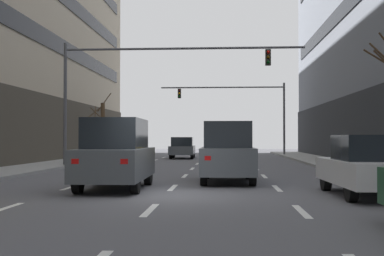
# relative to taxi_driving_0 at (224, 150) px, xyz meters

# --- Properties ---
(ground_plane) EXTENTS (120.00, 120.00, 0.00)m
(ground_plane) POSITION_rel_taxi_driving_0_xyz_m (-1.60, -20.01, -0.79)
(ground_plane) COLOR #515156
(lane_stripe_l1_s3) EXTENTS (0.16, 2.00, 0.01)m
(lane_stripe_l1_s3) POSITION_rel_taxi_driving_0_xyz_m (-4.86, -23.01, -0.79)
(lane_stripe_l1_s3) COLOR silver
(lane_stripe_l1_s3) RESTS_ON ground
(lane_stripe_l1_s4) EXTENTS (0.16, 2.00, 0.01)m
(lane_stripe_l1_s4) POSITION_rel_taxi_driving_0_xyz_m (-4.86, -18.01, -0.79)
(lane_stripe_l1_s4) COLOR silver
(lane_stripe_l1_s4) RESTS_ON ground
(lane_stripe_l1_s5) EXTENTS (0.16, 2.00, 0.01)m
(lane_stripe_l1_s5) POSITION_rel_taxi_driving_0_xyz_m (-4.86, -13.01, -0.79)
(lane_stripe_l1_s5) COLOR silver
(lane_stripe_l1_s5) RESTS_ON ground
(lane_stripe_l1_s6) EXTENTS (0.16, 2.00, 0.01)m
(lane_stripe_l1_s6) POSITION_rel_taxi_driving_0_xyz_m (-4.86, -8.01, -0.79)
(lane_stripe_l1_s6) COLOR silver
(lane_stripe_l1_s6) RESTS_ON ground
(lane_stripe_l1_s7) EXTENTS (0.16, 2.00, 0.01)m
(lane_stripe_l1_s7) POSITION_rel_taxi_driving_0_xyz_m (-4.86, -3.01, -0.79)
(lane_stripe_l1_s7) COLOR silver
(lane_stripe_l1_s7) RESTS_ON ground
(lane_stripe_l1_s8) EXTENTS (0.16, 2.00, 0.01)m
(lane_stripe_l1_s8) POSITION_rel_taxi_driving_0_xyz_m (-4.86, 1.99, -0.79)
(lane_stripe_l1_s8) COLOR silver
(lane_stripe_l1_s8) RESTS_ON ground
(lane_stripe_l1_s9) EXTENTS (0.16, 2.00, 0.01)m
(lane_stripe_l1_s9) POSITION_rel_taxi_driving_0_xyz_m (-4.86, 6.99, -0.79)
(lane_stripe_l1_s9) COLOR silver
(lane_stripe_l1_s9) RESTS_ON ground
(lane_stripe_l1_s10) EXTENTS (0.16, 2.00, 0.01)m
(lane_stripe_l1_s10) POSITION_rel_taxi_driving_0_xyz_m (-4.86, 11.99, -0.79)
(lane_stripe_l1_s10) COLOR silver
(lane_stripe_l1_s10) RESTS_ON ground
(lane_stripe_l2_s3) EXTENTS (0.16, 2.00, 0.01)m
(lane_stripe_l2_s3) POSITION_rel_taxi_driving_0_xyz_m (-1.60, -23.01, -0.79)
(lane_stripe_l2_s3) COLOR silver
(lane_stripe_l2_s3) RESTS_ON ground
(lane_stripe_l2_s4) EXTENTS (0.16, 2.00, 0.01)m
(lane_stripe_l2_s4) POSITION_rel_taxi_driving_0_xyz_m (-1.60, -18.01, -0.79)
(lane_stripe_l2_s4) COLOR silver
(lane_stripe_l2_s4) RESTS_ON ground
(lane_stripe_l2_s5) EXTENTS (0.16, 2.00, 0.01)m
(lane_stripe_l2_s5) POSITION_rel_taxi_driving_0_xyz_m (-1.60, -13.01, -0.79)
(lane_stripe_l2_s5) COLOR silver
(lane_stripe_l2_s5) RESTS_ON ground
(lane_stripe_l2_s6) EXTENTS (0.16, 2.00, 0.01)m
(lane_stripe_l2_s6) POSITION_rel_taxi_driving_0_xyz_m (-1.60, -8.01, -0.79)
(lane_stripe_l2_s6) COLOR silver
(lane_stripe_l2_s6) RESTS_ON ground
(lane_stripe_l2_s7) EXTENTS (0.16, 2.00, 0.01)m
(lane_stripe_l2_s7) POSITION_rel_taxi_driving_0_xyz_m (-1.60, -3.01, -0.79)
(lane_stripe_l2_s7) COLOR silver
(lane_stripe_l2_s7) RESTS_ON ground
(lane_stripe_l2_s8) EXTENTS (0.16, 2.00, 0.01)m
(lane_stripe_l2_s8) POSITION_rel_taxi_driving_0_xyz_m (-1.60, 1.99, -0.79)
(lane_stripe_l2_s8) COLOR silver
(lane_stripe_l2_s8) RESTS_ON ground
(lane_stripe_l2_s9) EXTENTS (0.16, 2.00, 0.01)m
(lane_stripe_l2_s9) POSITION_rel_taxi_driving_0_xyz_m (-1.60, 6.99, -0.79)
(lane_stripe_l2_s9) COLOR silver
(lane_stripe_l2_s9) RESTS_ON ground
(lane_stripe_l2_s10) EXTENTS (0.16, 2.00, 0.01)m
(lane_stripe_l2_s10) POSITION_rel_taxi_driving_0_xyz_m (-1.60, 11.99, -0.79)
(lane_stripe_l2_s10) COLOR silver
(lane_stripe_l2_s10) RESTS_ON ground
(lane_stripe_l3_s3) EXTENTS (0.16, 2.00, 0.01)m
(lane_stripe_l3_s3) POSITION_rel_taxi_driving_0_xyz_m (1.66, -23.01, -0.79)
(lane_stripe_l3_s3) COLOR silver
(lane_stripe_l3_s3) RESTS_ON ground
(lane_stripe_l3_s4) EXTENTS (0.16, 2.00, 0.01)m
(lane_stripe_l3_s4) POSITION_rel_taxi_driving_0_xyz_m (1.66, -18.01, -0.79)
(lane_stripe_l3_s4) COLOR silver
(lane_stripe_l3_s4) RESTS_ON ground
(lane_stripe_l3_s5) EXTENTS (0.16, 2.00, 0.01)m
(lane_stripe_l3_s5) POSITION_rel_taxi_driving_0_xyz_m (1.66, -13.01, -0.79)
(lane_stripe_l3_s5) COLOR silver
(lane_stripe_l3_s5) RESTS_ON ground
(lane_stripe_l3_s6) EXTENTS (0.16, 2.00, 0.01)m
(lane_stripe_l3_s6) POSITION_rel_taxi_driving_0_xyz_m (1.66, -8.01, -0.79)
(lane_stripe_l3_s6) COLOR silver
(lane_stripe_l3_s6) RESTS_ON ground
(lane_stripe_l3_s7) EXTENTS (0.16, 2.00, 0.01)m
(lane_stripe_l3_s7) POSITION_rel_taxi_driving_0_xyz_m (1.66, -3.01, -0.79)
(lane_stripe_l3_s7) COLOR silver
(lane_stripe_l3_s7) RESTS_ON ground
(lane_stripe_l3_s8) EXTENTS (0.16, 2.00, 0.01)m
(lane_stripe_l3_s8) POSITION_rel_taxi_driving_0_xyz_m (1.66, 1.99, -0.79)
(lane_stripe_l3_s8) COLOR silver
(lane_stripe_l3_s8) RESTS_ON ground
(lane_stripe_l3_s9) EXTENTS (0.16, 2.00, 0.01)m
(lane_stripe_l3_s9) POSITION_rel_taxi_driving_0_xyz_m (1.66, 6.99, -0.79)
(lane_stripe_l3_s9) COLOR silver
(lane_stripe_l3_s9) RESTS_ON ground
(lane_stripe_l3_s10) EXTENTS (0.16, 2.00, 0.01)m
(lane_stripe_l3_s10) POSITION_rel_taxi_driving_0_xyz_m (1.66, 11.99, -0.79)
(lane_stripe_l3_s10) COLOR silver
(lane_stripe_l3_s10) RESTS_ON ground
(taxi_driving_0) EXTENTS (1.89, 4.33, 1.78)m
(taxi_driving_0) POSITION_rel_taxi_driving_0_xyz_m (0.00, 0.00, 0.00)
(taxi_driving_0) COLOR black
(taxi_driving_0) RESTS_ON ground
(car_driving_1) EXTENTS (1.91, 4.41, 1.64)m
(car_driving_1) POSITION_rel_taxi_driving_0_xyz_m (-3.17, 5.07, 0.02)
(car_driving_1) COLOR black
(car_driving_1) RESTS_ON ground
(car_driving_2) EXTENTS (1.94, 4.49, 2.16)m
(car_driving_2) POSITION_rel_taxi_driving_0_xyz_m (-3.30, -18.56, 0.28)
(car_driving_2) COLOR black
(car_driving_2) RESTS_ON ground
(car_driving_4) EXTENTS (1.85, 4.41, 2.13)m
(car_driving_4) POSITION_rel_taxi_driving_0_xyz_m (0.15, -15.90, 0.27)
(car_driving_4) COLOR black
(car_driving_4) RESTS_ON ground
(car_driving_5) EXTENTS (1.93, 4.53, 1.69)m
(car_driving_5) POSITION_rel_taxi_driving_0_xyz_m (0.13, 9.52, 0.04)
(car_driving_5) COLOR black
(car_driving_5) RESTS_ON ground
(car_parked_1) EXTENTS (1.96, 4.44, 1.65)m
(car_parked_1) POSITION_rel_taxi_driving_0_xyz_m (3.87, -20.04, 0.02)
(car_parked_1) COLOR black
(car_parked_1) RESTS_ON ground
(traffic_signal_0) EXTENTS (12.87, 0.35, 6.56)m
(traffic_signal_0) POSITION_rel_taxi_driving_0_xyz_m (-4.35, -7.16, 4.14)
(traffic_signal_0) COLOR #4C4C51
(traffic_signal_0) RESTS_ON sidewalk_left
(traffic_signal_1) EXTENTS (10.95, 0.35, 6.30)m
(traffic_signal_1) POSITION_rel_taxi_driving_0_xyz_m (1.83, 10.95, 3.87)
(traffic_signal_1) COLOR #4C4C51
(traffic_signal_1) RESTS_ON sidewalk_right
(street_tree_2) EXTENTS (1.72, 2.09, 4.98)m
(street_tree_2) POSITION_rel_taxi_driving_0_xyz_m (-9.35, 4.72, 1.54)
(street_tree_2) COLOR #4C3823
(street_tree_2) RESTS_ON sidewalk_left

